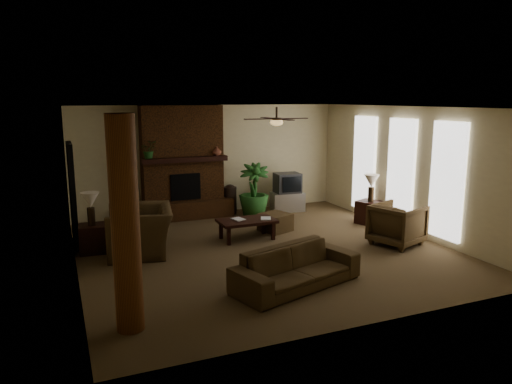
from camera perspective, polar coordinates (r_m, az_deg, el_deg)
name	(u,v)px	position (r m, az deg, el deg)	size (l,w,h in m)	color
room_shell	(264,181)	(9.34, 0.95, 1.37)	(7.00, 7.00, 7.00)	brown
fireplace	(183,172)	(12.15, -8.65, 2.35)	(2.40, 0.70, 2.80)	#573117
windows	(401,171)	(11.32, 16.75, 2.36)	(0.08, 3.65, 2.35)	white
log_column	(125,226)	(6.28, -15.20, -3.87)	(0.36, 0.36, 2.80)	brown
doorway	(73,195)	(10.42, -20.89, -0.31)	(0.10, 1.00, 2.10)	black
ceiling_fan	(277,121)	(9.65, 2.45, 8.43)	(1.35, 1.35, 0.37)	#322416
sofa	(296,261)	(7.77, 4.81, -8.14)	(2.17, 0.63, 0.85)	#4D3A21
armchair_left	(140,223)	(9.58, -13.56, -3.58)	(1.38, 0.90, 1.20)	#4D3A21
armchair_right	(397,222)	(10.29, 16.39, -3.48)	(0.91, 0.85, 0.94)	#4D3A21
coffee_table	(247,222)	(10.27, -1.09, -3.60)	(1.20, 0.70, 0.43)	black
ottoman	(275,222)	(10.96, 2.31, -3.59)	(0.60, 0.60, 0.40)	#4D3A21
tv_stand	(287,202)	(12.89, 3.73, -1.13)	(0.85, 0.50, 0.50)	#B9B9BB
tv	(288,183)	(12.77, 3.75, 1.08)	(0.68, 0.57, 0.52)	#353537
floor_vase	(230,197)	(12.55, -3.09, -0.62)	(0.34, 0.34, 0.77)	black
floor_plant	(254,201)	(12.29, -0.25, -1.11)	(0.75, 1.35, 0.75)	#295C24
side_table_left	(93,239)	(9.97, -18.77, -5.24)	(0.50, 0.50, 0.55)	black
lamp_left	(90,203)	(9.78, -19.02, -1.19)	(0.43, 0.43, 0.65)	#322416
side_table_right	(369,212)	(11.89, 13.21, -2.34)	(0.50, 0.50, 0.55)	black
lamp_right	(372,183)	(11.70, 13.52, 1.06)	(0.39, 0.39, 0.65)	#322416
mantel_plant	(149,152)	(11.70, -12.56, 4.69)	(0.38, 0.42, 0.33)	#295C24
mantel_vase	(217,151)	(12.07, -4.65, 4.85)	(0.22, 0.23, 0.22)	brown
book_a	(234,214)	(10.15, -2.62, -2.61)	(0.22, 0.03, 0.29)	#999999
book_b	(261,212)	(10.28, 0.58, -2.42)	(0.21, 0.02, 0.29)	#999999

